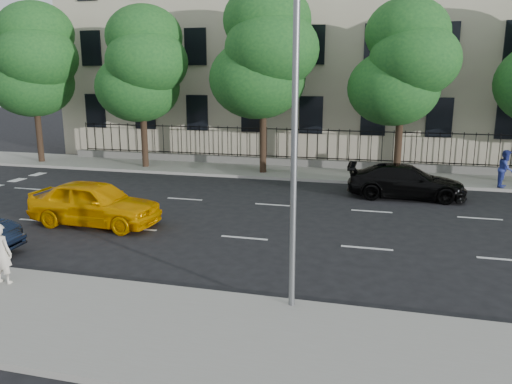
# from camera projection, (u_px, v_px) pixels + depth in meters

# --- Properties ---
(ground) EXTENTS (120.00, 120.00, 0.00)m
(ground) POSITION_uv_depth(u_px,v_px,m) (220.00, 265.00, 14.26)
(ground) COLOR black
(ground) RESTS_ON ground
(near_sidewalk) EXTENTS (60.00, 4.00, 0.15)m
(near_sidewalk) POSITION_uv_depth(u_px,v_px,m) (159.00, 329.00, 10.48)
(near_sidewalk) COLOR gray
(near_sidewalk) RESTS_ON ground
(far_sidewalk) EXTENTS (60.00, 4.00, 0.15)m
(far_sidewalk) POSITION_uv_depth(u_px,v_px,m) (302.00, 173.00, 27.44)
(far_sidewalk) COLOR gray
(far_sidewalk) RESTS_ON ground
(lane_markings) EXTENTS (49.60, 4.62, 0.01)m
(lane_markings) POSITION_uv_depth(u_px,v_px,m) (261.00, 219.00, 18.74)
(lane_markings) COLOR silver
(lane_markings) RESTS_ON ground
(masonry_building) EXTENTS (34.60, 12.11, 18.50)m
(masonry_building) POSITION_uv_depth(u_px,v_px,m) (326.00, 19.00, 33.83)
(masonry_building) COLOR beige
(masonry_building) RESTS_ON ground
(iron_fence) EXTENTS (30.00, 0.50, 2.20)m
(iron_fence) POSITION_uv_depth(u_px,v_px,m) (307.00, 157.00, 28.91)
(iron_fence) COLOR slate
(iron_fence) RESTS_ON far_sidewalk
(street_light) EXTENTS (0.25, 3.32, 8.05)m
(street_light) POSITION_uv_depth(u_px,v_px,m) (300.00, 82.00, 10.81)
(street_light) COLOR slate
(street_light) RESTS_ON near_sidewalk
(tree_a) EXTENTS (5.71, 5.31, 9.39)m
(tree_a) POSITION_uv_depth(u_px,v_px,m) (34.00, 61.00, 29.39)
(tree_a) COLOR #382619
(tree_a) RESTS_ON far_sidewalk
(tree_b) EXTENTS (5.53, 5.12, 8.97)m
(tree_b) POSITION_uv_depth(u_px,v_px,m) (143.00, 65.00, 27.73)
(tree_b) COLOR #382619
(tree_b) RESTS_ON far_sidewalk
(tree_c) EXTENTS (5.89, 5.50, 9.80)m
(tree_c) POSITION_uv_depth(u_px,v_px,m) (265.00, 53.00, 25.88)
(tree_c) COLOR #382619
(tree_c) RESTS_ON far_sidewalk
(tree_d) EXTENTS (5.34, 4.94, 8.84)m
(tree_d) POSITION_uv_depth(u_px,v_px,m) (404.00, 64.00, 24.28)
(tree_d) COLOR #382619
(tree_d) RESTS_ON far_sidewalk
(yellow_taxi) EXTENTS (4.86, 2.12, 1.63)m
(yellow_taxi) POSITION_uv_depth(u_px,v_px,m) (95.00, 203.00, 17.92)
(yellow_taxi) COLOR #EB9C00
(yellow_taxi) RESTS_ON ground
(black_sedan) EXTENTS (5.10, 2.13, 1.47)m
(black_sedan) POSITION_uv_depth(u_px,v_px,m) (406.00, 181.00, 21.94)
(black_sedan) COLOR black
(black_sedan) RESTS_ON ground
(woman_near) EXTENTS (0.57, 0.38, 1.56)m
(woman_near) POSITION_uv_depth(u_px,v_px,m) (1.00, 254.00, 12.49)
(woman_near) COLOR silver
(woman_near) RESTS_ON near_sidewalk
(pedestrian_far) EXTENTS (0.94, 1.04, 1.77)m
(pedestrian_far) POSITION_uv_depth(u_px,v_px,m) (506.00, 169.00, 23.30)
(pedestrian_far) COLOR #2C3994
(pedestrian_far) RESTS_ON far_sidewalk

